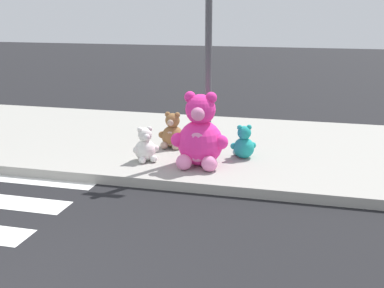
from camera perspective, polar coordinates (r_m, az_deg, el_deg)
name	(u,v)px	position (r m, az deg, el deg)	size (l,w,h in m)	color
sidewalk	(165,143)	(9.26, -3.14, 0.14)	(28.00, 4.40, 0.15)	#9E9B93
sign_pole	(208,53)	(7.92, 1.93, 10.58)	(0.56, 0.11, 3.20)	#4C4C51
plush_pink_large	(200,137)	(7.57, 0.93, 0.86)	(0.90, 0.79, 1.16)	#F22D93
plush_teal	(244,144)	(8.07, 6.03, -0.06)	(0.41, 0.40, 0.56)	teal
plush_brown	(172,133)	(8.62, -2.31, 1.24)	(0.49, 0.43, 0.64)	olive
plush_white	(145,147)	(7.90, -5.43, -0.38)	(0.39, 0.41, 0.56)	white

